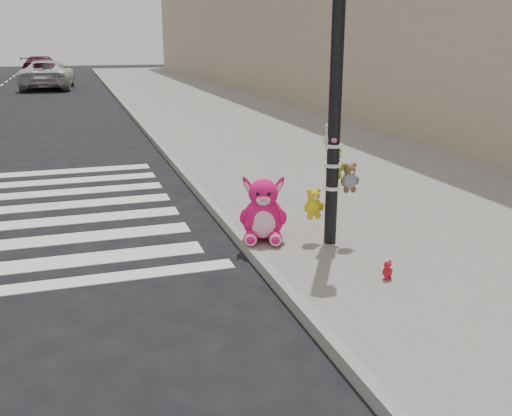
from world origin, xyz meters
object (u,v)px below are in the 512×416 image
object	(u,v)px
signal_pole	(334,121)
car_white_near	(48,75)
pink_bunny	(263,214)
red_teddy	(387,270)

from	to	relation	value
signal_pole	car_white_near	size ratio (longest dim) A/B	0.71
pink_bunny	car_white_near	distance (m)	28.27
red_teddy	car_white_near	distance (m)	30.06
signal_pole	red_teddy	bearing A→B (deg)	-85.87
signal_pole	red_teddy	xyz separation A→B (m)	(0.10, -1.32, -1.50)
car_white_near	red_teddy	bearing A→B (deg)	102.31
signal_pole	pink_bunny	xyz separation A→B (m)	(-0.82, 0.35, -1.24)
signal_pole	red_teddy	world-z (taller)	signal_pole
pink_bunny	signal_pole	bearing A→B (deg)	-4.76
red_teddy	car_white_near	size ratio (longest dim) A/B	0.04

